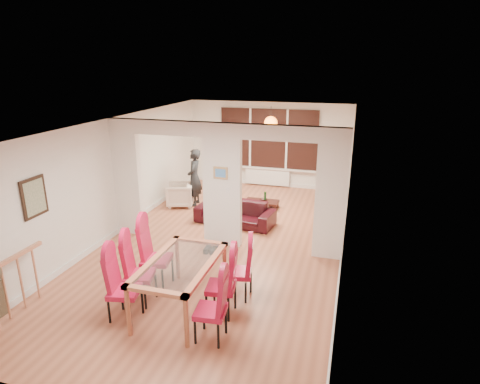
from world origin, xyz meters
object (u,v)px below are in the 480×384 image
at_px(armchair, 180,195).
at_px(television, 330,193).
at_px(bowl, 263,200).
at_px(coffee_table, 262,204).
at_px(sofa, 235,212).
at_px(dining_chair_rb, 221,282).
at_px(dining_chair_la, 124,287).
at_px(dining_chair_lb, 139,271).
at_px(person, 194,178).
at_px(dining_chair_ra, 210,306).
at_px(dining_chair_rc, 239,268).
at_px(bottle, 265,196).
at_px(dining_chair_lc, 156,255).
at_px(dining_table, 181,285).

xyz_separation_m(armchair, television, (3.88, 1.44, -0.05)).
bearing_deg(television, bowl, 126.82).
xyz_separation_m(television, coffee_table, (-1.70, -1.01, -0.16)).
bearing_deg(sofa, armchair, 163.63).
bearing_deg(bowl, sofa, -108.27).
distance_m(dining_chair_rb, television, 5.92).
xyz_separation_m(dining_chair_la, dining_chair_lb, (-0.01, 0.47, 0.01)).
bearing_deg(sofa, dining_chair_la, -89.58).
distance_m(person, bowl, 1.94).
xyz_separation_m(dining_chair_lb, armchair, (-1.29, 4.40, -0.23)).
bearing_deg(dining_chair_ra, sofa, 96.52).
distance_m(dining_chair_rc, person, 4.68).
bearing_deg(dining_chair_ra, bottle, 89.00).
relative_size(dining_chair_ra, television, 1.13).
relative_size(dining_chair_lb, sofa, 0.58).
height_order(dining_chair_ra, bottle, dining_chair_ra).
bearing_deg(dining_chair_la, dining_chair_lb, 79.60).
xyz_separation_m(sofa, bottle, (0.46, 1.27, 0.05)).
relative_size(dining_chair_la, sofa, 0.57).
distance_m(dining_chair_rb, coffee_table, 4.82).
bearing_deg(armchair, dining_chair_rc, 18.68).
distance_m(dining_chair_rb, bottle, 4.86).
bearing_deg(bowl, dining_chair_lb, -100.65).
bearing_deg(dining_chair_rb, coffee_table, 87.40).
relative_size(person, bottle, 6.07).
bearing_deg(dining_chair_rc, television, 65.09).
xyz_separation_m(dining_chair_lc, dining_chair_rc, (1.45, 0.07, -0.07)).
distance_m(dining_chair_lb, dining_chair_rc, 1.60).
xyz_separation_m(dining_chair_lb, dining_chair_lc, (0.04, 0.52, 0.04)).
xyz_separation_m(dining_table, dining_chair_lb, (-0.72, -0.01, 0.14)).
height_order(sofa, person, person).
xyz_separation_m(dining_chair_la, dining_chair_rc, (1.47, 1.06, -0.03)).
xyz_separation_m(dining_chair_la, sofa, (0.49, 4.09, -0.27)).
height_order(dining_chair_rb, sofa, dining_chair_rb).
height_order(dining_chair_la, dining_chair_ra, dining_chair_la).
bearing_deg(armchair, dining_chair_ra, 11.22).
distance_m(dining_chair_rb, bowl, 4.85).
relative_size(dining_chair_la, dining_chair_lc, 0.93).
xyz_separation_m(dining_table, dining_chair_rc, (0.77, 0.58, 0.10)).
distance_m(dining_chair_lb, dining_chair_rb, 1.36).
xyz_separation_m(dining_chair_ra, dining_chair_rb, (-0.06, 0.61, 0.02)).
xyz_separation_m(dining_chair_ra, bottle, (-0.45, 5.45, -0.19)).
distance_m(dining_table, person, 4.88).
bearing_deg(dining_chair_rc, person, 108.01).
distance_m(coffee_table, bottle, 0.25).
distance_m(dining_chair_lc, dining_chair_rc, 1.45).
bearing_deg(dining_chair_ra, bowl, 89.44).
height_order(dining_chair_lc, dining_chair_rc, dining_chair_lc).
xyz_separation_m(dining_chair_rc, armchair, (-2.78, 3.81, -0.20)).
bearing_deg(coffee_table, dining_chair_rb, -84.33).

